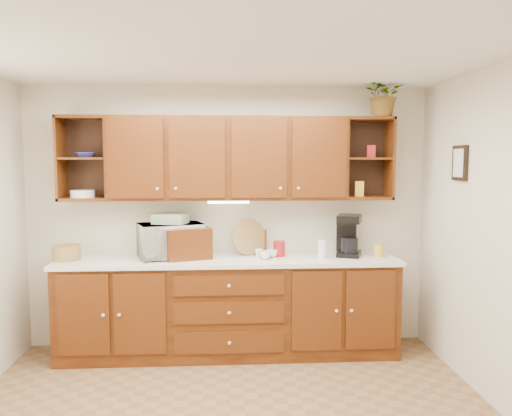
{
  "coord_description": "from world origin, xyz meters",
  "views": [
    {
      "loc": [
        -0.02,
        -3.27,
        1.87
      ],
      "look_at": [
        0.24,
        1.15,
        1.45
      ],
      "focal_mm": 35.0,
      "sensor_mm": 36.0,
      "label": 1
    }
  ],
  "objects": [
    {
      "name": "ceiling",
      "position": [
        0.0,
        0.0,
        2.6
      ],
      "size": [
        4.0,
        4.0,
        0.0
      ],
      "primitive_type": "plane",
      "rotation": [
        3.14,
        0.0,
        0.0
      ],
      "color": "white",
      "rests_on": "back_wall"
    },
    {
      "name": "back_wall",
      "position": [
        0.0,
        1.75,
        1.3
      ],
      "size": [
        4.0,
        0.0,
        4.0
      ],
      "primitive_type": "plane",
      "rotation": [
        1.57,
        0.0,
        0.0
      ],
      "color": "beige",
      "rests_on": "floor"
    },
    {
      "name": "base_cabinets",
      "position": [
        0.0,
        1.45,
        0.45
      ],
      "size": [
        3.2,
        0.6,
        0.9
      ],
      "primitive_type": "cube",
      "color": "#361606",
      "rests_on": "floor"
    },
    {
      "name": "countertop",
      "position": [
        0.0,
        1.44,
        0.92
      ],
      "size": [
        3.24,
        0.64,
        0.04
      ],
      "primitive_type": "cube",
      "color": "white",
      "rests_on": "base_cabinets"
    },
    {
      "name": "upper_cabinets",
      "position": [
        0.01,
        1.59,
        1.89
      ],
      "size": [
        3.2,
        0.33,
        0.8
      ],
      "color": "#361606",
      "rests_on": "back_wall"
    },
    {
      "name": "undercabinet_light",
      "position": [
        0.0,
        1.53,
        1.47
      ],
      "size": [
        0.4,
        0.05,
        0.02
      ],
      "primitive_type": "cube",
      "color": "white",
      "rests_on": "upper_cabinets"
    },
    {
      "name": "framed_picture",
      "position": [
        1.98,
        0.9,
        1.85
      ],
      "size": [
        0.03,
        0.24,
        0.3
      ],
      "primitive_type": "cube",
      "color": "black",
      "rests_on": "right_wall"
    },
    {
      "name": "wicker_basket",
      "position": [
        -1.52,
        1.44,
        1.01
      ],
      "size": [
        0.32,
        0.32,
        0.14
      ],
      "primitive_type": "cylinder",
      "rotation": [
        0.0,
        0.0,
        0.33
      ],
      "color": "olive",
      "rests_on": "countertop"
    },
    {
      "name": "microwave",
      "position": [
        -0.56,
        1.52,
        1.1
      ],
      "size": [
        0.69,
        0.58,
        0.33
      ],
      "primitive_type": "imported",
      "rotation": [
        0.0,
        0.0,
        0.34
      ],
      "color": "beige",
      "rests_on": "countertop"
    },
    {
      "name": "towel_stack",
      "position": [
        -0.56,
        1.52,
        1.31
      ],
      "size": [
        0.35,
        0.3,
        0.09
      ],
      "primitive_type": "cube",
      "rotation": [
        0.0,
        0.0,
        -0.27
      ],
      "color": "#C1BB5A",
      "rests_on": "microwave"
    },
    {
      "name": "wine_bottle",
      "position": [
        -0.27,
        1.51,
        1.09
      ],
      "size": [
        0.09,
        0.09,
        0.31
      ],
      "primitive_type": "cylinder",
      "rotation": [
        0.0,
        0.0,
        -0.32
      ],
      "color": "black",
      "rests_on": "countertop"
    },
    {
      "name": "woven_tray",
      "position": [
        0.2,
        1.6,
        0.95
      ],
      "size": [
        0.37,
        0.22,
        0.36
      ],
      "primitive_type": "cylinder",
      "rotation": [
        1.36,
        0.0,
        0.39
      ],
      "color": "olive",
      "rests_on": "countertop"
    },
    {
      "name": "bread_box",
      "position": [
        -0.39,
        1.44,
        1.09
      ],
      "size": [
        0.48,
        0.38,
        0.29
      ],
      "primitive_type": "cube",
      "rotation": [
        0.0,
        0.0,
        0.31
      ],
      "color": "#361606",
      "rests_on": "countertop"
    },
    {
      "name": "mug_tree",
      "position": [
        0.35,
        1.43,
        0.98
      ],
      "size": [
        0.26,
        0.25,
        0.27
      ],
      "rotation": [
        0.0,
        0.0,
        0.41
      ],
      "color": "#361606",
      "rests_on": "countertop"
    },
    {
      "name": "canister_red",
      "position": [
        0.49,
        1.51,
        1.01
      ],
      "size": [
        0.14,
        0.14,
        0.15
      ],
      "primitive_type": "cylinder",
      "rotation": [
        0.0,
        0.0,
        0.32
      ],
      "color": "maroon",
      "rests_on": "countertop"
    },
    {
      "name": "canister_white",
      "position": [
        0.89,
        1.39,
        1.03
      ],
      "size": [
        0.11,
        0.11,
        0.17
      ],
      "primitive_type": "cylinder",
      "rotation": [
        0.0,
        0.0,
        0.42
      ],
      "color": "white",
      "rests_on": "countertop"
    },
    {
      "name": "canister_yellow",
      "position": [
        1.45,
        1.42,
        1.0
      ],
      "size": [
        0.11,
        0.11,
        0.12
      ],
      "primitive_type": "cylinder",
      "rotation": [
        0.0,
        0.0,
        -0.26
      ],
      "color": "gold",
      "rests_on": "countertop"
    },
    {
      "name": "coffee_maker",
      "position": [
        1.18,
        1.5,
        1.13
      ],
      "size": [
        0.3,
        0.34,
        0.4
      ],
      "rotation": [
        0.0,
        0.0,
        -0.36
      ],
      "color": "black",
      "rests_on": "countertop"
    },
    {
      "name": "bowl_stack",
      "position": [
        -1.36,
        1.57,
        1.92
      ],
      "size": [
        0.25,
        0.25,
        0.05
      ],
      "primitive_type": "imported",
      "rotation": [
        0.0,
        0.0,
        0.42
      ],
      "color": "#292D97",
      "rests_on": "upper_cabinets"
    },
    {
      "name": "plate_stack",
      "position": [
        -1.39,
        1.56,
        1.56
      ],
      "size": [
        0.27,
        0.27,
        0.07
      ],
      "primitive_type": "cylinder",
      "rotation": [
        0.0,
        0.0,
        -0.21
      ],
      "color": "white",
      "rests_on": "upper_cabinets"
    },
    {
      "name": "pantry_box_yellow",
      "position": [
        1.29,
        1.55,
        1.59
      ],
      "size": [
        0.09,
        0.08,
        0.15
      ],
      "primitive_type": "cube",
      "rotation": [
        0.0,
        0.0,
        -0.19
      ],
      "color": "gold",
      "rests_on": "upper_cabinets"
    },
    {
      "name": "pantry_box_red",
      "position": [
        1.39,
        1.55,
        1.96
      ],
      "size": [
        0.09,
        0.08,
        0.12
      ],
      "primitive_type": "cube",
      "rotation": [
        0.0,
        0.0,
        -0.18
      ],
      "color": "maroon",
      "rests_on": "upper_cabinets"
    },
    {
      "name": "potted_plant",
      "position": [
        1.51,
        1.52,
        2.51
      ],
      "size": [
        0.41,
        0.36,
        0.43
      ],
      "primitive_type": "imported",
      "rotation": [
        0.0,
        0.0,
        -0.07
      ],
      "color": "#999999",
      "rests_on": "upper_cabinets"
    }
  ]
}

